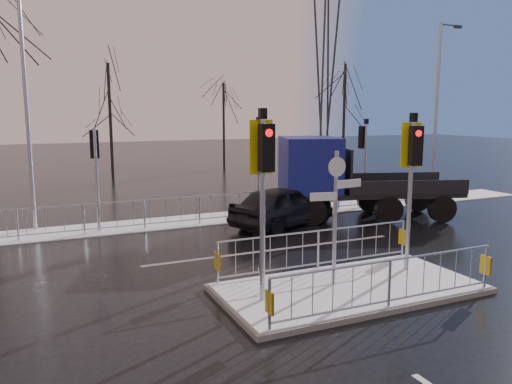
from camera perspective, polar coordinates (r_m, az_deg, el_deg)
name	(u,v)px	position (r m, az deg, el deg)	size (l,w,h in m)	color
ground	(349,291)	(11.87, 10.58, -11.08)	(120.00, 120.00, 0.00)	black
snow_verge	(220,218)	(19.26, -4.17, -2.99)	(30.00, 2.00, 0.04)	white
lane_markings	(358,296)	(11.62, 11.53, -11.55)	(8.00, 11.38, 0.01)	silver
traffic_island	(349,275)	(11.74, 10.56, -9.29)	(6.00, 3.04, 4.15)	slate
far_kerb_fixtures	(231,194)	(18.71, -2.83, -0.22)	(18.00, 0.65, 3.83)	#9A9FA8
car_far_lane	(283,206)	(17.90, 3.11, -1.58)	(1.74, 4.32, 1.47)	black
flatbed_truck	(334,176)	(19.20, 8.93, 1.85)	(7.16, 4.44, 3.12)	black
tree_far_a	(109,99)	(31.41, -16.41, 10.21)	(3.75, 3.75, 7.08)	black
tree_far_b	(224,110)	(35.35, -3.72, 9.36)	(3.25, 3.25, 6.14)	black
tree_far_c	(345,96)	(36.39, 10.09, 10.76)	(4.00, 4.00, 7.55)	black
street_lamp_right	(438,104)	(24.48, 20.05, 9.39)	(1.25, 0.18, 8.00)	#9A9FA8
street_lamp_left	(28,99)	(18.59, -24.60, 9.65)	(1.25, 0.18, 8.20)	#9A9FA8
pylon_wires	(315,31)	(46.05, 6.79, 17.84)	(70.00, 2.38, 19.97)	#2D3033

